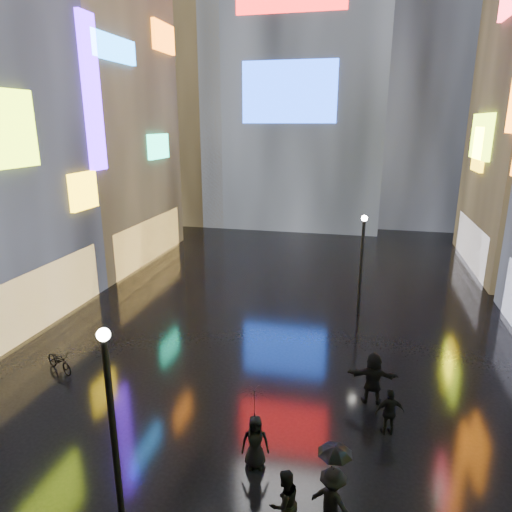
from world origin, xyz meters
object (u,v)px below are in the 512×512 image
(lamp_near, at_px, (112,417))
(pedestrian_3, at_px, (390,412))
(bicycle, at_px, (59,361))
(lamp_far, at_px, (362,260))

(lamp_near, relative_size, pedestrian_3, 3.29)
(lamp_near, relative_size, bicycle, 3.08)
(lamp_far, distance_m, bicycle, 14.48)
(bicycle, bearing_deg, lamp_near, -109.04)
(lamp_far, bearing_deg, bicycle, -143.50)
(lamp_near, xyz_separation_m, bicycle, (-5.96, 5.88, -2.50))
(lamp_near, bearing_deg, bicycle, 135.39)
(lamp_near, height_order, lamp_far, same)
(lamp_near, bearing_deg, pedestrian_3, 36.58)
(pedestrian_3, distance_m, bicycle, 12.61)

